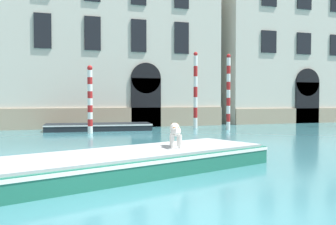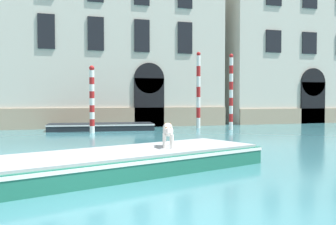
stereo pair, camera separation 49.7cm
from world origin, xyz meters
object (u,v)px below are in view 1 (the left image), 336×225
at_px(dog_on_deck, 175,131).
at_px(mooring_pole_0, 195,90).
at_px(boat_foreground, 131,161).
at_px(mooring_pole_2, 228,92).
at_px(mooring_pole_1, 90,99).
at_px(boat_moored_near_palazzo, 99,127).

bearing_deg(dog_on_deck, mooring_pole_0, -9.55).
distance_m(boat_foreground, mooring_pole_2, 14.16).
xyz_separation_m(dog_on_deck, mooring_pole_0, (5.80, 12.49, 1.41)).
distance_m(boat_foreground, mooring_pole_1, 11.57).
xyz_separation_m(mooring_pole_0, mooring_pole_1, (-6.65, -1.50, -0.56)).
xyz_separation_m(boat_foreground, boat_moored_near_palazzo, (1.18, 13.09, -0.07)).
bearing_deg(mooring_pole_2, mooring_pole_0, 126.66).
xyz_separation_m(boat_moored_near_palazzo, mooring_pole_0, (5.97, -0.13, 2.16)).
distance_m(mooring_pole_0, mooring_pole_2, 2.24).
xyz_separation_m(boat_moored_near_palazzo, mooring_pole_1, (-0.69, -1.63, 1.60)).
height_order(dog_on_deck, mooring_pole_1, mooring_pole_1).
height_order(mooring_pole_0, mooring_pole_1, mooring_pole_0).
height_order(boat_foreground, boat_moored_near_palazzo, boat_foreground).
bearing_deg(mooring_pole_1, boat_foreground, -92.48).
xyz_separation_m(boat_foreground, mooring_pole_1, (0.50, 11.46, 1.53)).
xyz_separation_m(dog_on_deck, mooring_pole_1, (-0.85, 11.00, 0.85)).
bearing_deg(mooring_pole_1, mooring_pole_0, 12.69).
xyz_separation_m(dog_on_deck, mooring_pole_2, (7.14, 10.70, 1.27)).
height_order(boat_foreground, dog_on_deck, dog_on_deck).
bearing_deg(mooring_pole_0, mooring_pole_2, -53.34).
bearing_deg(mooring_pole_1, boat_moored_near_palazzo, 67.15).
bearing_deg(mooring_pole_2, dog_on_deck, -123.72).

